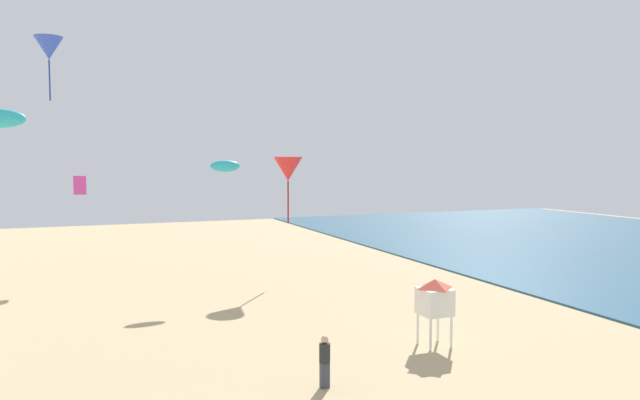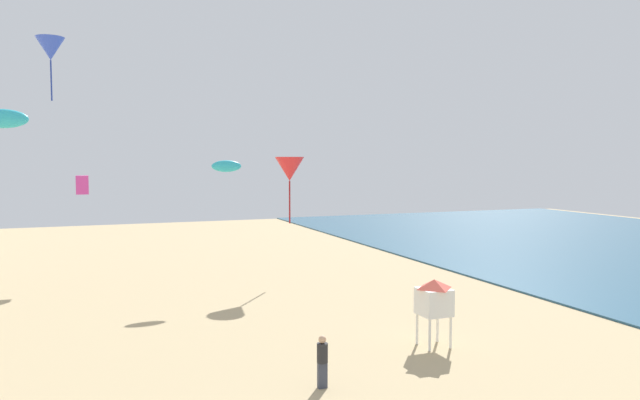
# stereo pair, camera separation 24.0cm
# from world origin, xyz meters

# --- Properties ---
(kite_flyer) EXTENTS (0.34, 0.34, 1.64)m
(kite_flyer) POSITION_xyz_m (3.50, 7.83, 0.92)
(kite_flyer) COLOR #383D4C
(kite_flyer) RESTS_ON ground
(lifeguard_stand) EXTENTS (1.10, 1.10, 2.55)m
(lifeguard_stand) POSITION_xyz_m (8.93, 10.15, 1.84)
(lifeguard_stand) COLOR white
(lifeguard_stand) RESTS_ON ground
(kite_magenta_box) EXTENTS (0.70, 0.70, 1.11)m
(kite_magenta_box) POSITION_xyz_m (-3.42, 29.07, 5.57)
(kite_magenta_box) COLOR #DB3D9E
(kite_blue_delta) EXTENTS (1.29, 1.29, 2.93)m
(kite_blue_delta) POSITION_xyz_m (-4.57, 21.77, 12.18)
(kite_blue_delta) COLOR blue
(kite_red_delta) EXTENTS (1.73, 1.73, 3.93)m
(kite_red_delta) POSITION_xyz_m (8.01, 24.54, 6.50)
(kite_red_delta) COLOR red
(kite_cyan_parafoil_3) EXTENTS (1.67, 0.46, 0.65)m
(kite_cyan_parafoil_3) POSITION_xyz_m (4.09, 23.83, 6.70)
(kite_cyan_parafoil_3) COLOR #2DB7CC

